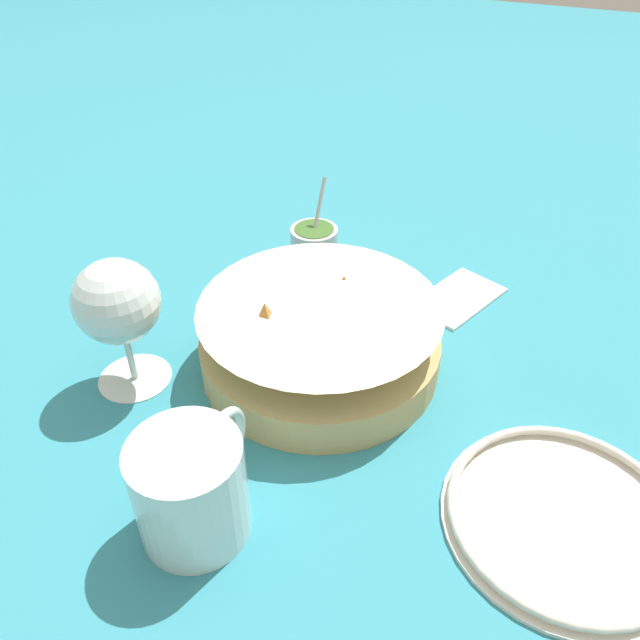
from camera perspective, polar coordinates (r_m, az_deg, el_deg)
ground_plane at (r=0.69m, az=3.90°, el=-3.47°), size 4.00×4.00×0.00m
food_basket at (r=0.66m, az=-0.02°, el=-1.87°), size 0.26×0.26×0.09m
sauce_cup at (r=0.85m, az=-0.53°, el=7.22°), size 0.07×0.06×0.10m
wine_glass at (r=0.64m, az=-18.03°, el=1.28°), size 0.09×0.09×0.14m
beer_mug at (r=0.52m, az=-11.62°, el=-15.08°), size 0.13×0.09×0.10m
side_plate at (r=0.58m, az=21.50°, el=-16.45°), size 0.21×0.21×0.01m
napkin at (r=0.80m, az=12.53°, el=2.13°), size 0.13×0.11×0.01m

